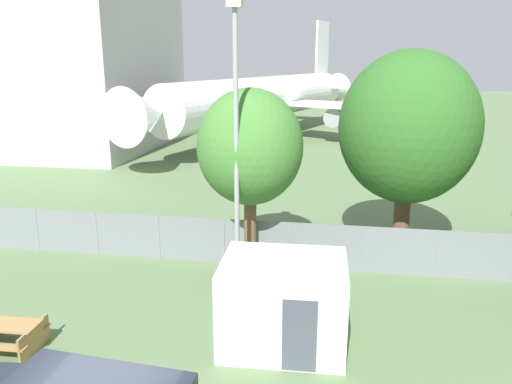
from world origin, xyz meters
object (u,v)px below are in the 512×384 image
(picnic_bench_near_cabin, at_px, (8,334))
(tree_near_hangar, at_px, (250,148))
(portable_cabin, at_px, (283,303))
(tree_behind_benches, at_px, (409,128))
(airplane, at_px, (267,98))

(picnic_bench_near_cabin, height_order, tree_near_hangar, tree_near_hangar)
(portable_cabin, relative_size, tree_behind_benches, 0.43)
(portable_cabin, distance_m, tree_near_hangar, 6.03)
(airplane, bearing_deg, picnic_bench_near_cabin, 16.97)
(airplane, xyz_separation_m, picnic_bench_near_cabin, (-1.47, -37.12, -3.40))
(picnic_bench_near_cabin, relative_size, tree_behind_benches, 0.22)
(portable_cabin, bearing_deg, picnic_bench_near_cabin, -169.72)
(airplane, height_order, tree_near_hangar, airplane)
(airplane, distance_m, tree_near_hangar, 31.09)
(airplane, xyz_separation_m, portable_cabin, (5.61, -35.58, -2.68))
(picnic_bench_near_cabin, relative_size, tree_near_hangar, 0.26)
(picnic_bench_near_cabin, bearing_deg, airplane, 87.73)
(picnic_bench_near_cabin, distance_m, tree_near_hangar, 9.17)
(airplane, distance_m, picnic_bench_near_cabin, 37.31)
(airplane, xyz_separation_m, tree_near_hangar, (3.87, -30.84, 0.61))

